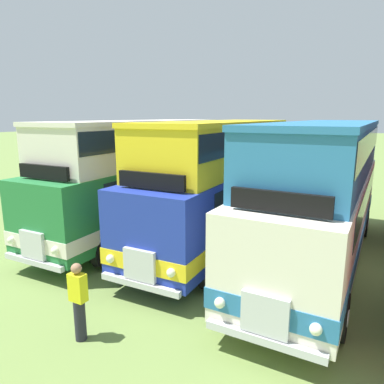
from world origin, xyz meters
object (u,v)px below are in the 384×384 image
at_px(bus_first_in_row, 140,171).
at_px(bus_second_in_row, 220,178).
at_px(marshal_person, 79,301).
at_px(bus_third_in_row, 322,188).

height_order(bus_first_in_row, bus_second_in_row, same).
bearing_deg(bus_first_in_row, marshal_person, -63.38).
bearing_deg(marshal_person, bus_third_in_row, 61.02).
xyz_separation_m(bus_second_in_row, bus_third_in_row, (3.51, -0.03, 0.01)).
bearing_deg(bus_third_in_row, bus_second_in_row, 179.55).
relative_size(bus_third_in_row, marshal_person, 6.45).
height_order(bus_second_in_row, marshal_person, bus_second_in_row).
height_order(bus_first_in_row, bus_third_in_row, same).
distance_m(bus_second_in_row, bus_third_in_row, 3.51).
xyz_separation_m(bus_second_in_row, marshal_person, (-0.18, -6.69, -1.58)).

